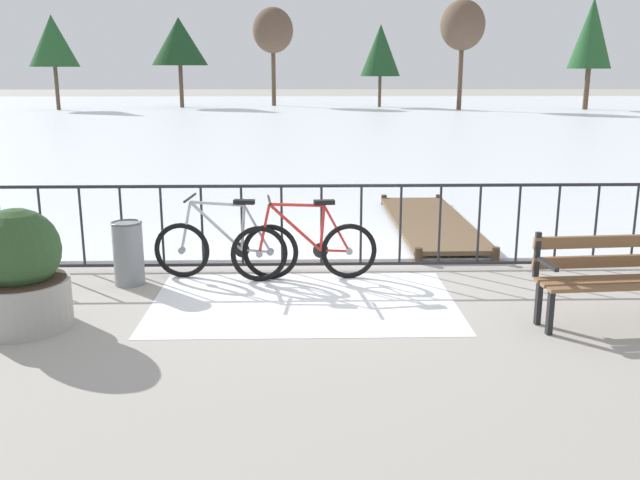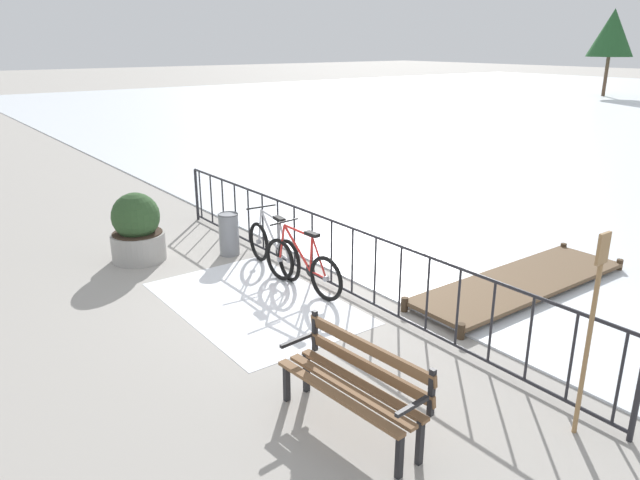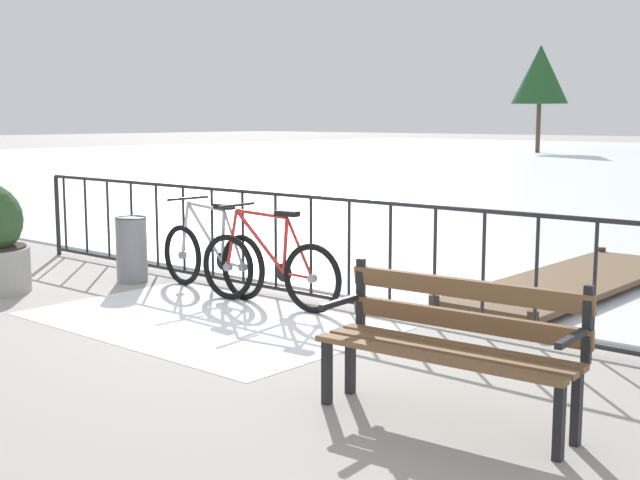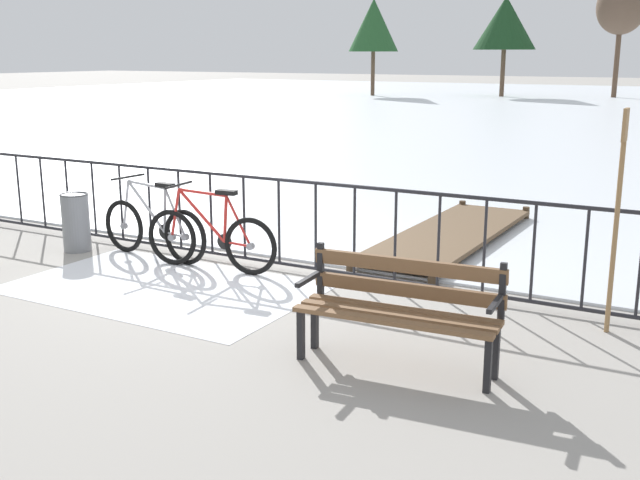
% 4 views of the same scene
% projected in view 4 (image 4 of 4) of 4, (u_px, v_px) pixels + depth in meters
% --- Properties ---
extents(ground_plane, '(160.00, 160.00, 0.00)m').
position_uv_depth(ground_plane, '(245.00, 264.00, 9.10)').
color(ground_plane, '#9E9991').
extents(frozen_pond, '(80.00, 56.00, 0.03)m').
position_uv_depth(frozen_pond, '(622.00, 111.00, 33.16)').
color(frozen_pond, silver).
rests_on(frozen_pond, ground).
extents(snow_patch, '(3.20, 2.05, 0.01)m').
position_uv_depth(snow_patch, '(164.00, 287.00, 8.19)').
color(snow_patch, white).
rests_on(snow_patch, ground).
extents(railing_fence, '(9.06, 0.06, 1.07)m').
position_uv_depth(railing_fence, '(244.00, 218.00, 8.97)').
color(railing_fence, '#232328').
rests_on(railing_fence, ground).
extents(bicycle_near_railing, '(1.71, 0.52, 0.97)m').
position_uv_depth(bicycle_near_railing, '(154.00, 228.00, 9.30)').
color(bicycle_near_railing, black).
rests_on(bicycle_near_railing, ground).
extents(bicycle_second, '(1.71, 0.52, 0.97)m').
position_uv_depth(bicycle_second, '(210.00, 239.00, 8.79)').
color(bicycle_second, black).
rests_on(bicycle_second, ground).
extents(park_bench, '(1.63, 0.61, 0.89)m').
position_uv_depth(park_bench, '(400.00, 303.00, 6.05)').
color(park_bench, brown).
rests_on(park_bench, ground).
extents(trash_bin, '(0.35, 0.35, 0.73)m').
position_uv_depth(trash_bin, '(76.00, 222.00, 9.64)').
color(trash_bin, gray).
rests_on(trash_bin, ground).
extents(oar_upright, '(0.04, 0.16, 1.98)m').
position_uv_depth(oar_upright, '(618.00, 207.00, 6.62)').
color(oar_upright, '#937047').
rests_on(oar_upright, ground).
extents(wooden_dock, '(1.10, 3.91, 0.20)m').
position_uv_depth(wooden_dock, '(450.00, 234.00, 10.11)').
color(wooden_dock, brown).
rests_on(wooden_dock, ground).
extents(tree_west_mid, '(2.67, 2.67, 6.38)m').
position_uv_depth(tree_west_mid, '(621.00, 8.00, 42.39)').
color(tree_west_mid, brown).
rests_on(tree_west_mid, ground).
extents(tree_east_mid, '(2.90, 2.90, 5.54)m').
position_uv_depth(tree_east_mid, '(374.00, 25.00, 44.61)').
color(tree_east_mid, brown).
rests_on(tree_east_mid, ground).
extents(tree_far_east, '(3.52, 3.52, 5.59)m').
position_uv_depth(tree_far_east, '(505.00, 23.00, 43.53)').
color(tree_far_east, brown).
rests_on(tree_far_east, ground).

